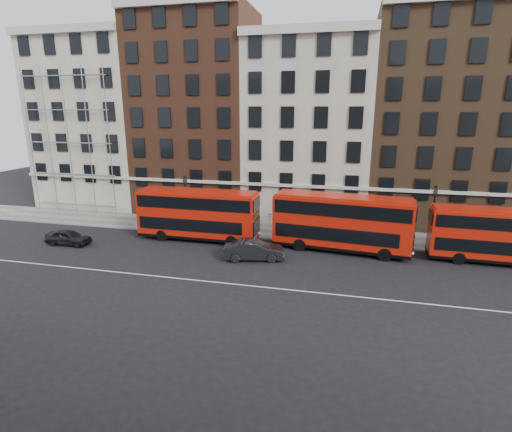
% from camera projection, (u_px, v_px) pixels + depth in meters
% --- Properties ---
extents(ground, '(120.00, 120.00, 0.00)m').
position_uv_depth(ground, '(278.00, 276.00, 28.67)').
color(ground, black).
rests_on(ground, ground).
extents(pavement, '(80.00, 5.00, 0.15)m').
position_uv_depth(pavement, '(298.00, 232.00, 38.50)').
color(pavement, slate).
rests_on(pavement, ground).
extents(kerb, '(80.00, 0.30, 0.16)m').
position_uv_depth(kerb, '(294.00, 240.00, 36.16)').
color(kerb, gray).
rests_on(kerb, ground).
extents(road_centre_line, '(70.00, 0.12, 0.01)m').
position_uv_depth(road_centre_line, '(273.00, 288.00, 26.79)').
color(road_centre_line, white).
rests_on(road_centre_line, ground).
extents(building_terrace, '(64.00, 11.95, 22.00)m').
position_uv_depth(building_terrace, '(307.00, 122.00, 42.83)').
color(building_terrace, '#B2AD9A').
rests_on(building_terrace, ground).
extents(bus_b, '(10.97, 2.76, 4.60)m').
position_uv_depth(bus_b, '(197.00, 214.00, 36.05)').
color(bus_b, red).
rests_on(bus_b, ground).
extents(bus_c, '(11.54, 3.96, 4.76)m').
position_uv_depth(bus_c, '(341.00, 222.00, 33.18)').
color(bus_c, red).
rests_on(bus_c, ground).
extents(bus_d, '(10.25, 2.81, 4.27)m').
position_uv_depth(bus_d, '(500.00, 235.00, 30.58)').
color(bus_d, red).
rests_on(bus_d, ground).
extents(car_rear, '(3.99, 1.64, 1.35)m').
position_uv_depth(car_rear, '(68.00, 237.00, 35.19)').
color(car_rear, black).
rests_on(car_rear, ground).
extents(car_front, '(5.07, 2.75, 1.58)m').
position_uv_depth(car_front, '(254.00, 250.00, 31.66)').
color(car_front, black).
rests_on(car_front, ground).
extents(lamp_post_left, '(0.44, 0.44, 5.33)m').
position_uv_depth(lamp_post_left, '(186.00, 200.00, 38.74)').
color(lamp_post_left, black).
rests_on(lamp_post_left, pavement).
extents(lamp_post_right, '(0.44, 0.44, 5.33)m').
position_uv_depth(lamp_post_right, '(433.00, 213.00, 33.87)').
color(lamp_post_right, black).
rests_on(lamp_post_right, pavement).
extents(iron_railings, '(6.60, 0.06, 1.00)m').
position_uv_depth(iron_railings, '(301.00, 221.00, 40.42)').
color(iron_railings, black).
rests_on(iron_railings, pavement).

